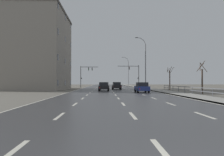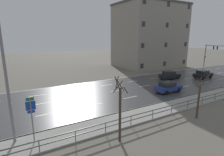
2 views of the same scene
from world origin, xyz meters
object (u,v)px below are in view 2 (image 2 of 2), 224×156
at_px(traffic_signal_left, 210,52).
at_px(car_far_left, 169,75).
at_px(car_mid_centre, 203,74).
at_px(street_lamp_foreground, 5,71).
at_px(highway_sign, 32,114).
at_px(brick_building, 149,36).
at_px(car_near_left, 168,87).

distance_m(traffic_signal_left, car_far_left, 21.35).
bearing_deg(car_mid_centre, traffic_signal_left, 117.72).
distance_m(street_lamp_foreground, traffic_signal_left, 48.97).
bearing_deg(car_mid_centre, highway_sign, -78.65).
height_order(street_lamp_foreground, brick_building, brick_building).
distance_m(car_mid_centre, car_near_left, 13.27).
relative_size(street_lamp_foreground, car_far_left, 2.70).
distance_m(car_near_left, car_far_left, 8.69).
bearing_deg(brick_building, highway_sign, -52.88).
relative_size(highway_sign, car_near_left, 0.90).
relative_size(car_near_left, car_far_left, 0.98).
xyz_separation_m(car_near_left, car_far_left, (-5.76, 6.50, 0.00)).
bearing_deg(car_far_left, car_near_left, -45.18).
height_order(car_near_left, brick_building, brick_building).
distance_m(traffic_signal_left, brick_building, 16.74).
distance_m(highway_sign, car_near_left, 19.12).
xyz_separation_m(traffic_signal_left, car_far_left, (5.24, -20.43, -3.28)).
height_order(car_mid_centre, brick_building, brick_building).
height_order(street_lamp_foreground, car_near_left, street_lamp_foreground).
bearing_deg(car_near_left, car_far_left, 131.47).
bearing_deg(car_mid_centre, car_near_left, -77.92).
xyz_separation_m(traffic_signal_left, car_mid_centre, (7.87, -14.03, -3.28)).
distance_m(car_near_left, brick_building, 25.58).
height_order(traffic_signal_left, brick_building, brick_building).
relative_size(street_lamp_foreground, highway_sign, 3.06).
height_order(traffic_signal_left, car_far_left, traffic_signal_left).
bearing_deg(car_near_left, traffic_signal_left, 112.15).
height_order(street_lamp_foreground, traffic_signal_left, street_lamp_foreground).
height_order(car_mid_centre, car_far_left, same).
bearing_deg(car_far_left, street_lamp_foreground, -68.04).
xyz_separation_m(highway_sign, traffic_signal_left, (-15.10, 45.55, 1.72)).
xyz_separation_m(car_mid_centre, car_near_left, (3.13, -12.90, 0.00)).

